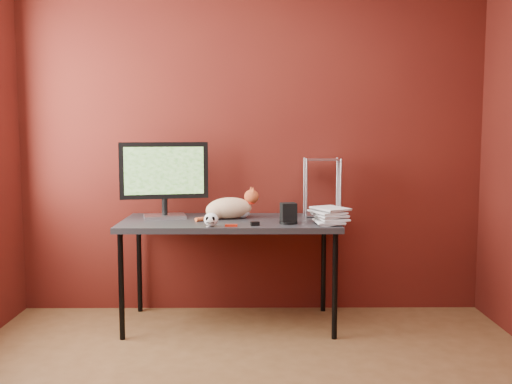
{
  "coord_description": "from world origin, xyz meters",
  "views": [
    {
      "loc": [
        0.01,
        -2.58,
        1.35
      ],
      "look_at": [
        0.03,
        1.15,
        0.97
      ],
      "focal_mm": 40.0,
      "sensor_mm": 36.0,
      "label": 1
    }
  ],
  "objects_px": {
    "cat": "(230,208)",
    "book_stack": "(318,132)",
    "desk": "(230,227)",
    "skull_mug": "(211,219)",
    "monitor": "(164,176)",
    "speaker": "(288,214)"
  },
  "relations": [
    {
      "from": "cat",
      "to": "book_stack",
      "type": "relative_size",
      "value": 0.36
    },
    {
      "from": "desk",
      "to": "skull_mug",
      "type": "xyz_separation_m",
      "value": [
        -0.11,
        -0.29,
        0.1
      ]
    },
    {
      "from": "monitor",
      "to": "speaker",
      "type": "xyz_separation_m",
      "value": [
        0.87,
        -0.27,
        -0.24
      ]
    },
    {
      "from": "monitor",
      "to": "book_stack",
      "type": "height_order",
      "value": "book_stack"
    },
    {
      "from": "desk",
      "to": "book_stack",
      "type": "bearing_deg",
      "value": -16.35
    },
    {
      "from": "desk",
      "to": "speaker",
      "type": "xyz_separation_m",
      "value": [
        0.4,
        -0.17,
        0.12
      ]
    },
    {
      "from": "cat",
      "to": "skull_mug",
      "type": "bearing_deg",
      "value": -122.7
    },
    {
      "from": "monitor",
      "to": "desk",
      "type": "bearing_deg",
      "value": -25.44
    },
    {
      "from": "desk",
      "to": "skull_mug",
      "type": "height_order",
      "value": "skull_mug"
    },
    {
      "from": "desk",
      "to": "book_stack",
      "type": "relative_size",
      "value": 1.22
    },
    {
      "from": "speaker",
      "to": "book_stack",
      "type": "distance_m",
      "value": 0.58
    },
    {
      "from": "monitor",
      "to": "skull_mug",
      "type": "height_order",
      "value": "monitor"
    },
    {
      "from": "cat",
      "to": "speaker",
      "type": "distance_m",
      "value": 0.46
    },
    {
      "from": "skull_mug",
      "to": "cat",
      "type": "bearing_deg",
      "value": 76.8
    },
    {
      "from": "cat",
      "to": "speaker",
      "type": "bearing_deg",
      "value": -45.94
    },
    {
      "from": "monitor",
      "to": "book_stack",
      "type": "relative_size",
      "value": 0.5
    },
    {
      "from": "monitor",
      "to": "cat",
      "type": "bearing_deg",
      "value": -17.57
    },
    {
      "from": "monitor",
      "to": "skull_mug",
      "type": "bearing_deg",
      "value": -60.62
    },
    {
      "from": "book_stack",
      "to": "monitor",
      "type": "bearing_deg",
      "value": 165.43
    },
    {
      "from": "book_stack",
      "to": "speaker",
      "type": "bearing_deg",
      "value": 178.14
    },
    {
      "from": "speaker",
      "to": "monitor",
      "type": "bearing_deg",
      "value": 152.2
    },
    {
      "from": "skull_mug",
      "to": "monitor",
      "type": "bearing_deg",
      "value": 136.37
    }
  ]
}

